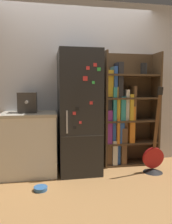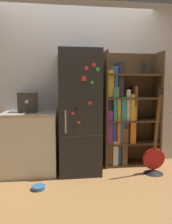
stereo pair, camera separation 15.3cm
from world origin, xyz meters
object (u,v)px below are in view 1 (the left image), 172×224
at_px(refrigerator, 79,112).
at_px(bookshelf, 123,115).
at_px(guitar, 153,160).
at_px(espresso_machine, 28,102).
at_px(pet_bowl, 41,188).

xyz_separation_m(refrigerator, bookshelf, (0.74, 0.18, -0.08)).
bearing_deg(bookshelf, guitar, -55.37).
relative_size(bookshelf, espresso_machine, 5.64).
distance_m(bookshelf, guitar, 0.83).
height_order(refrigerator, guitar, refrigerator).
bearing_deg(refrigerator, espresso_machine, 174.89).
height_order(bookshelf, pet_bowl, bookshelf).
distance_m(refrigerator, espresso_machine, 0.75).
bearing_deg(refrigerator, pet_bowl, -134.38).
bearing_deg(guitar, bookshelf, 124.63).
xyz_separation_m(bookshelf, pet_bowl, (-1.30, -0.75, -0.77)).
xyz_separation_m(bookshelf, guitar, (0.32, -0.46, -0.62)).
bearing_deg(refrigerator, bookshelf, 13.73).
relative_size(refrigerator, guitar, 1.41).
height_order(refrigerator, espresso_machine, refrigerator).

